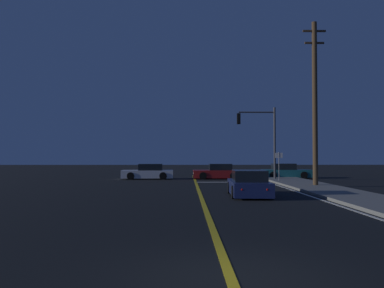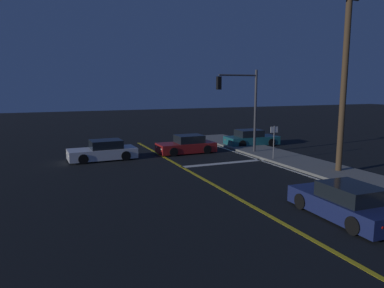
% 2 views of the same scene
% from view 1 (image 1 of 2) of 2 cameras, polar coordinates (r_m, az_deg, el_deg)
% --- Properties ---
extents(ground_plane, '(160.00, 160.00, 0.00)m').
position_cam_1_polar(ground_plane, '(7.28, 5.52, -18.49)').
color(ground_plane, black).
extents(sidewalk_right, '(3.20, 46.57, 0.15)m').
position_cam_1_polar(sidewalk_right, '(21.60, 21.74, -6.88)').
color(sidewalk_right, slate).
rests_on(sidewalk_right, ground).
extents(lane_line_center, '(0.20, 43.98, 0.01)m').
position_cam_1_polar(lane_line_center, '(19.98, 1.34, -7.63)').
color(lane_line_center, gold).
rests_on(lane_line_center, ground).
extents(lane_line_edge_right, '(0.16, 43.98, 0.01)m').
position_cam_1_polar(lane_line_edge_right, '(20.97, 17.03, -7.28)').
color(lane_line_edge_right, silver).
rests_on(lane_line_edge_right, ground).
extents(stop_bar, '(5.88, 0.50, 0.01)m').
position_cam_1_polar(stop_bar, '(31.58, 5.89, -5.39)').
color(stop_bar, silver).
rests_on(stop_bar, ground).
extents(car_parked_curb_white, '(4.56, 2.08, 1.34)m').
position_cam_1_polar(car_parked_curb_white, '(35.72, -6.20, -4.02)').
color(car_parked_curb_white, silver).
rests_on(car_parked_curb_white, ground).
extents(car_lead_oncoming_teal, '(4.51, 2.13, 1.34)m').
position_cam_1_polar(car_lead_oncoming_teal, '(37.94, 13.13, -3.84)').
color(car_lead_oncoming_teal, '#195960').
rests_on(car_lead_oncoming_teal, ground).
extents(car_following_oncoming_red, '(4.33, 1.94, 1.34)m').
position_cam_1_polar(car_following_oncoming_red, '(35.78, 3.71, -4.02)').
color(car_following_oncoming_red, maroon).
rests_on(car_following_oncoming_red, ground).
extents(car_side_waiting_navy, '(2.10, 4.55, 1.34)m').
position_cam_1_polar(car_side_waiting_navy, '(21.08, 8.05, -5.73)').
color(car_side_waiting_navy, navy).
rests_on(car_side_waiting_navy, ground).
extents(traffic_signal_near_right, '(3.25, 0.28, 6.11)m').
position_cam_1_polar(traffic_signal_near_right, '(34.24, 9.82, 1.64)').
color(traffic_signal_near_right, '#38383D').
rests_on(traffic_signal_near_right, ground).
extents(utility_pole_right, '(1.53, 0.34, 10.97)m').
position_cam_1_polar(utility_pole_right, '(28.00, 16.99, 5.70)').
color(utility_pole_right, '#4C3823').
rests_on(utility_pole_right, ground).
extents(street_sign_corner, '(0.56, 0.06, 2.34)m').
position_cam_1_polar(street_sign_corner, '(31.61, 12.20, -2.51)').
color(street_sign_corner, slate).
rests_on(street_sign_corner, ground).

